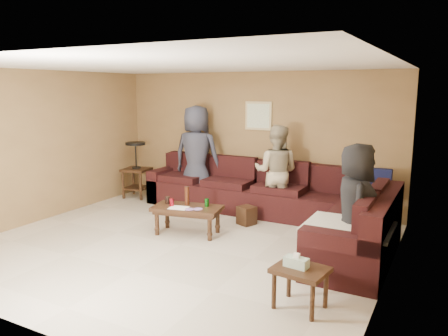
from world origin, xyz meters
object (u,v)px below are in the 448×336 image
Objects in this scene: side_table_right at (300,273)px; coffee_table at (187,210)px; end_table_left at (136,169)px; person_middle at (276,172)px; waste_bin at (247,215)px; person_left at (197,155)px; sectional_sofa at (274,205)px; person_right at (356,207)px.

coffee_table is at bearing 148.00° from side_table_right.
person_middle is at bearing 0.28° from end_table_left.
waste_bin is (0.60, 0.86, -0.22)m from coffee_table.
coffee_table is 0.59× the size of person_left.
coffee_table reaches higher than side_table_right.
person_left reaches higher than side_table_right.
end_table_left is 2.85m from waste_bin.
sectional_sofa is 2.76m from side_table_right.
person_right is (3.31, -1.71, -0.17)m from person_left.
person_left is (-1.80, 0.54, 0.62)m from sectional_sofa.
side_table_right is at bearing -53.92° from waste_bin.
coffee_table is 2.60m from end_table_left.
waste_bin is 0.19× the size of person_middle.
person_right is (1.52, -1.16, 0.45)m from sectional_sofa.
side_table_right is (1.25, -2.46, 0.05)m from sectional_sofa.
person_left reaches higher than coffee_table.
sectional_sofa is 0.47m from waste_bin.
coffee_table is 1.93× the size of side_table_right.
person_left reaches higher than waste_bin.
coffee_table is at bearing -125.07° from waste_bin.
coffee_table is (-0.99, -1.05, 0.04)m from sectional_sofa.
sectional_sofa is 2.91× the size of person_middle.
person_middle reaches higher than sectional_sofa.
person_middle is at bearing 115.76° from side_table_right.
person_right is at bearing -37.51° from sectional_sofa.
person_left is at bearing 44.18° from person_right.
person_middle is 2.28m from person_right.
person_left is (-0.80, 1.60, 0.58)m from coffee_table.
sectional_sofa is 15.57× the size of waste_bin.
coffee_table is 1.07m from waste_bin.
sectional_sofa is 1.97m from person_right.
end_table_left is 0.60× the size of person_left.
end_table_left is at bearing 52.98° from person_right.
coffee_table is 2.65m from side_table_right.
waste_bin is 2.23m from person_right.
end_table_left is 1.40m from person_left.
sectional_sofa is at bearing 33.93° from person_right.
person_right is (1.65, -1.57, -0.02)m from person_middle.
waste_bin is at bearing 126.08° from side_table_right.
person_middle is at bearing 27.78° from person_right.
end_table_left is 4.92m from person_right.
person_middle reaches higher than side_table_right.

